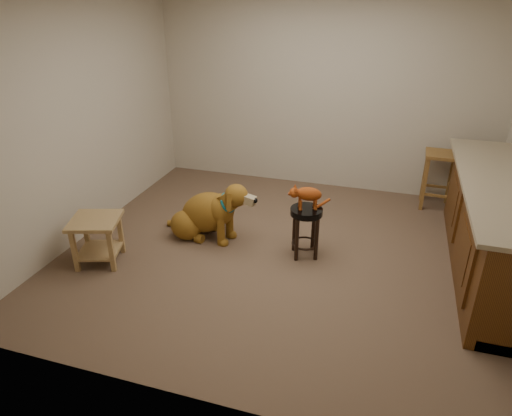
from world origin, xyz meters
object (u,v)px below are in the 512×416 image
(wood_stool, at_px, (438,179))
(side_table, at_px, (97,234))
(padded_stool, at_px, (306,222))
(golden_retriever, at_px, (207,214))
(tabby_kitten, at_px, (306,195))

(wood_stool, bearing_deg, side_table, -144.08)
(side_table, bearing_deg, padded_stool, 20.60)
(wood_stool, bearing_deg, golden_retriever, -147.26)
(padded_stool, xyz_separation_m, tabby_kitten, (-0.01, -0.00, 0.31))
(padded_stool, bearing_deg, tabby_kitten, -165.49)
(padded_stool, distance_m, side_table, 2.09)
(wood_stool, distance_m, tabby_kitten, 2.15)
(golden_retriever, height_order, tabby_kitten, tabby_kitten)
(golden_retriever, relative_size, tabby_kitten, 2.91)
(tabby_kitten, bearing_deg, wood_stool, 30.61)
(padded_stool, bearing_deg, wood_stool, 51.00)
(side_table, bearing_deg, golden_retriever, 43.90)
(golden_retriever, bearing_deg, side_table, -127.18)
(padded_stool, xyz_separation_m, side_table, (-1.96, -0.74, -0.06))
(padded_stool, height_order, tabby_kitten, tabby_kitten)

